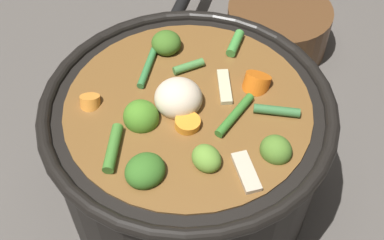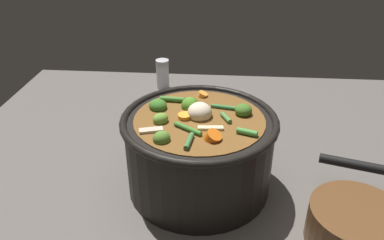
{
  "view_description": "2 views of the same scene",
  "coord_description": "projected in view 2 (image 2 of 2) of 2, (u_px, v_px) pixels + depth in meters",
  "views": [
    {
      "loc": [
        -0.3,
        -0.01,
        0.48
      ],
      "look_at": [
        -0.01,
        -0.0,
        0.13
      ],
      "focal_mm": 45.76,
      "sensor_mm": 36.0,
      "label": 1
    },
    {
      "loc": [
        0.03,
        -0.57,
        0.47
      ],
      "look_at": [
        -0.01,
        0.02,
        0.13
      ],
      "focal_mm": 35.43,
      "sensor_mm": 36.0,
      "label": 2
    }
  ],
  "objects": [
    {
      "name": "small_saucepan",
      "position": [
        354.0,
        224.0,
        0.59
      ],
      "size": [
        0.18,
        0.23,
        0.07
      ],
      "color": "brown",
      "rests_on": "ground_plane"
    },
    {
      "name": "ground_plane",
      "position": [
        199.0,
        184.0,
        0.73
      ],
      "size": [
        1.1,
        1.1,
        0.0
      ],
      "primitive_type": "plane",
      "color": "#514C47"
    },
    {
      "name": "cooking_pot",
      "position": [
        199.0,
        150.0,
        0.69
      ],
      "size": [
        0.28,
        0.28,
        0.17
      ],
      "color": "black",
      "rests_on": "ground_plane"
    },
    {
      "name": "salt_shaker",
      "position": [
        163.0,
        74.0,
        1.1
      ],
      "size": [
        0.04,
        0.04,
        0.09
      ],
      "color": "silver",
      "rests_on": "ground_plane"
    }
  ]
}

